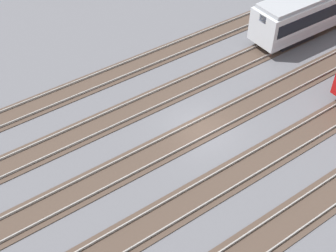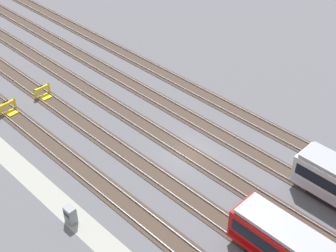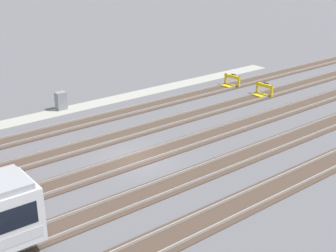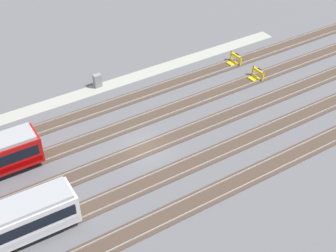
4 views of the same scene
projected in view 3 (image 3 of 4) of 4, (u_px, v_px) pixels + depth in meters
ground_plane at (138, 159)px, 31.82m from camera, size 400.00×400.00×0.00m
service_walkway at (55, 113)px, 40.81m from camera, size 54.00×2.00×0.01m
rail_track_nearest at (76, 124)px, 38.01m from camera, size 90.00×2.23×0.21m
rail_track_near_inner at (104, 140)px, 34.90m from camera, size 90.00×2.23×0.21m
rail_track_middle at (138, 159)px, 31.80m from camera, size 90.00×2.24×0.21m
rail_track_far_inner at (178, 182)px, 28.70m from camera, size 90.00×2.23×0.21m
rail_track_farthest at (229, 210)px, 25.60m from camera, size 90.00×2.23×0.21m
bumper_stop_nearest_track at (231, 82)px, 48.39m from camera, size 1.38×2.01×1.22m
bumper_stop_near_inner_track at (263, 91)px, 45.29m from camera, size 1.34×2.00×1.22m
electrical_cabinet at (61, 101)px, 41.37m from camera, size 0.90×0.73×1.60m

